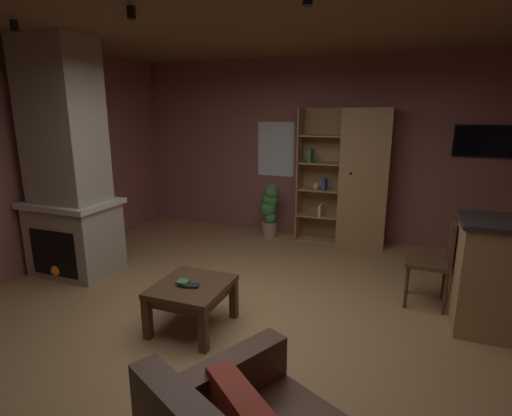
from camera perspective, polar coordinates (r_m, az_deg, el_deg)
The scene contains 14 objects.
floor at distance 3.88m, azimuth -2.20°, elevation -16.74°, with size 5.93×6.08×0.02m, color #A37A4C.
wall_back at distance 6.31m, azimuth 8.77°, elevation 8.39°, with size 6.05×0.06×2.77m, color #8E544C.
ceiling at distance 3.44m, azimuth -2.67°, elevation 27.46°, with size 5.93×6.08×0.02m, color brown.
window_pane_back at distance 6.45m, azimuth 2.88°, elevation 8.46°, with size 0.60×0.01×0.86m, color white.
stone_fireplace at distance 5.20m, azimuth -25.50°, elevation 4.59°, with size 1.03×0.77×2.77m.
bookshelf_cabinet at distance 5.98m, azimuth 14.50°, elevation 4.07°, with size 1.31×0.41×2.01m.
coffee_table at distance 3.74m, azimuth -9.20°, elevation -11.94°, with size 0.64×0.70×0.43m.
table_book_0 at distance 3.65m, azimuth -9.33°, elevation -10.98°, with size 0.14×0.08×0.02m, color black.
table_book_1 at distance 3.68m, azimuth -10.50°, elevation -10.43°, with size 0.10×0.10×0.02m, color #387247.
dining_chair at distance 4.43m, azimuth 24.66°, elevation -6.40°, with size 0.43×0.43×0.92m.
potted_floor_plant at distance 6.24m, azimuth 2.01°, elevation -0.02°, with size 0.32×0.29×0.86m.
wall_mounted_tv at distance 6.17m, azimuth 30.07°, elevation 8.34°, with size 0.76×0.06×0.43m.
track_light_spot_0 at distance 4.40m, azimuth -31.46°, elevation 21.50°, with size 0.07×0.07×0.09m, color black.
track_light_spot_1 at distance 3.51m, azimuth -17.54°, elevation 25.26°, with size 0.07×0.07×0.09m, color black.
Camera 1 is at (1.32, -3.07, 1.97)m, focal length 27.77 mm.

